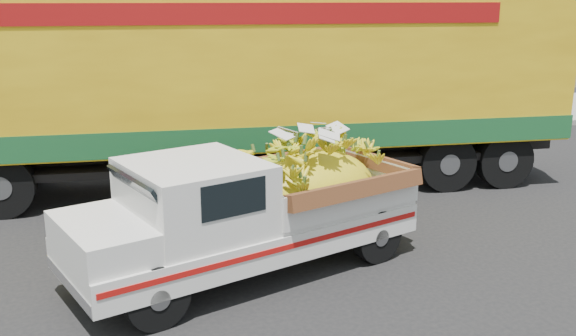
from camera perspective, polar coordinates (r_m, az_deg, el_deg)
name	(u,v)px	position (r m, az deg, el deg)	size (l,w,h in m)	color
ground	(270,284)	(8.48, -1.61, -10.29)	(100.00, 100.00, 0.00)	black
curb	(163,160)	(14.62, -11.06, 0.66)	(60.00, 0.25, 0.15)	gray
sidewalk	(146,142)	(16.63, -12.52, 2.30)	(60.00, 4.00, 0.14)	gray
building_right	(448,12)	(28.37, 14.07, 13.29)	(14.00, 6.00, 6.00)	gray
pickup_truck	(268,205)	(8.71, -1.75, -3.30)	(4.97, 2.70, 1.65)	black
semi_trailer	(258,78)	(12.28, -2.66, 7.95)	(12.08, 4.76, 3.80)	black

